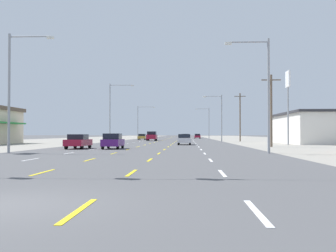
{
  "coord_description": "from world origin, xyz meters",
  "views": [
    {
      "loc": [
        3.89,
        -8.28,
        1.53
      ],
      "look_at": [
        0.95,
        53.36,
        2.72
      ],
      "focal_mm": 42.33,
      "sensor_mm": 36.0,
      "label": 1
    }
  ],
  "objects_px": {
    "sedan_inner_right_mid": "(184,139)",
    "sedan_far_right_farthest": "(197,136)",
    "sedan_far_left_near": "(78,141)",
    "streetlight_right_row_2": "(208,121)",
    "streetlight_left_row_1": "(112,108)",
    "sedan_far_left_far": "(142,137)",
    "streetlight_right_row_1": "(220,115)",
    "pole_sign_right_row_1": "(288,89)",
    "hatchback_inner_left_nearest": "(113,141)",
    "streetlight_left_row_0": "(13,84)",
    "sedan_inner_right_farther": "(186,137)",
    "streetlight_right_row_0": "(264,87)",
    "streetlight_left_row_2": "(140,119)",
    "suv_inner_left_midfar": "(152,136)"
  },
  "relations": [
    {
      "from": "sedan_far_right_farthest",
      "to": "suv_inner_left_midfar",
      "type": "bearing_deg",
      "value": -105.64
    },
    {
      "from": "suv_inner_left_midfar",
      "to": "sedan_far_right_farthest",
      "type": "distance_m",
      "value": 39.39
    },
    {
      "from": "streetlight_left_row_1",
      "to": "streetlight_right_row_2",
      "type": "height_order",
      "value": "streetlight_left_row_1"
    },
    {
      "from": "streetlight_right_row_0",
      "to": "streetlight_right_row_2",
      "type": "distance_m",
      "value": 81.93
    },
    {
      "from": "sedan_inner_right_mid",
      "to": "streetlight_left_row_2",
      "type": "relative_size",
      "value": 0.48
    },
    {
      "from": "sedan_inner_right_mid",
      "to": "suv_inner_left_midfar",
      "type": "xyz_separation_m",
      "value": [
        -7.05,
        29.27,
        0.27
      ]
    },
    {
      "from": "streetlight_left_row_1",
      "to": "streetlight_right_row_1",
      "type": "relative_size",
      "value": 1.25
    },
    {
      "from": "sedan_far_left_far",
      "to": "streetlight_right_row_1",
      "type": "bearing_deg",
      "value": -55.83
    },
    {
      "from": "streetlight_right_row_0",
      "to": "hatchback_inner_left_nearest",
      "type": "bearing_deg",
      "value": 147.1
    },
    {
      "from": "hatchback_inner_left_nearest",
      "to": "sedan_far_right_farthest",
      "type": "relative_size",
      "value": 0.87
    },
    {
      "from": "sedan_far_left_near",
      "to": "streetlight_left_row_2",
      "type": "xyz_separation_m",
      "value": [
        -2.54,
        73.06,
        4.81
      ]
    },
    {
      "from": "pole_sign_right_row_1",
      "to": "streetlight_right_row_0",
      "type": "xyz_separation_m",
      "value": [
        -7.8,
        -23.76,
        -2.46
      ]
    },
    {
      "from": "sedan_inner_right_mid",
      "to": "streetlight_left_row_2",
      "type": "xyz_separation_m",
      "value": [
        -13.12,
        58.24,
        4.81
      ]
    },
    {
      "from": "streetlight_left_row_0",
      "to": "sedan_far_left_near",
      "type": "bearing_deg",
      "value": 72.8
    },
    {
      "from": "hatchback_inner_left_nearest",
      "to": "streetlight_left_row_1",
      "type": "distance_m",
      "value": 33.38
    },
    {
      "from": "streetlight_left_row_1",
      "to": "sedan_far_left_near",
      "type": "bearing_deg",
      "value": -85.27
    },
    {
      "from": "sedan_inner_right_farther",
      "to": "pole_sign_right_row_1",
      "type": "relative_size",
      "value": 0.45
    },
    {
      "from": "sedan_far_left_near",
      "to": "streetlight_right_row_0",
      "type": "bearing_deg",
      "value": -27.74
    },
    {
      "from": "pole_sign_right_row_1",
      "to": "streetlight_right_row_2",
      "type": "xyz_separation_m",
      "value": [
        -7.87,
        58.17,
        -2.41
      ]
    },
    {
      "from": "hatchback_inner_left_nearest",
      "to": "streetlight_right_row_2",
      "type": "distance_m",
      "value": 74.63
    },
    {
      "from": "pole_sign_right_row_1",
      "to": "streetlight_right_row_0",
      "type": "bearing_deg",
      "value": -108.18
    },
    {
      "from": "pole_sign_right_row_1",
      "to": "sedan_inner_right_farther",
      "type": "bearing_deg",
      "value": 106.31
    },
    {
      "from": "sedan_far_right_farthest",
      "to": "streetlight_left_row_0",
      "type": "xyz_separation_m",
      "value": [
        -16.91,
        -90.89,
        4.68
      ]
    },
    {
      "from": "sedan_far_left_near",
      "to": "streetlight_left_row_1",
      "type": "height_order",
      "value": "streetlight_left_row_1"
    },
    {
      "from": "sedan_far_left_far",
      "to": "streetlight_right_row_0",
      "type": "height_order",
      "value": "streetlight_right_row_0"
    },
    {
      "from": "sedan_far_right_farthest",
      "to": "sedan_inner_right_mid",
      "type": "bearing_deg",
      "value": -93.04
    },
    {
      "from": "sedan_far_left_near",
      "to": "streetlight_right_row_2",
      "type": "distance_m",
      "value": 75.09
    },
    {
      "from": "sedan_far_left_near",
      "to": "streetlight_right_row_1",
      "type": "xyz_separation_m",
      "value": [
        16.85,
        32.09,
        4.17
      ]
    },
    {
      "from": "streetlight_left_row_0",
      "to": "streetlight_left_row_2",
      "type": "height_order",
      "value": "streetlight_left_row_0"
    },
    {
      "from": "sedan_inner_right_mid",
      "to": "streetlight_right_row_2",
      "type": "xyz_separation_m",
      "value": [
        6.21,
        58.24,
        4.38
      ]
    },
    {
      "from": "sedan_far_left_near",
      "to": "streetlight_right_row_1",
      "type": "relative_size",
      "value": 0.53
    },
    {
      "from": "streetlight_right_row_2",
      "to": "streetlight_left_row_2",
      "type": "bearing_deg",
      "value": 180.0
    },
    {
      "from": "suv_inner_left_midfar",
      "to": "pole_sign_right_row_1",
      "type": "bearing_deg",
      "value": -54.11
    },
    {
      "from": "sedan_inner_right_mid",
      "to": "sedan_far_right_farthest",
      "type": "bearing_deg",
      "value": 86.96
    },
    {
      "from": "hatchback_inner_left_nearest",
      "to": "sedan_far_right_farthest",
      "type": "distance_m",
      "value": 82.96
    },
    {
      "from": "sedan_far_left_near",
      "to": "pole_sign_right_row_1",
      "type": "height_order",
      "value": "pole_sign_right_row_1"
    },
    {
      "from": "streetlight_right_row_2",
      "to": "sedan_inner_right_mid",
      "type": "bearing_deg",
      "value": -96.08
    },
    {
      "from": "sedan_far_left_near",
      "to": "sedan_inner_right_mid",
      "type": "height_order",
      "value": "same"
    },
    {
      "from": "streetlight_right_row_2",
      "to": "streetlight_right_row_0",
      "type": "bearing_deg",
      "value": -89.95
    },
    {
      "from": "sedan_far_left_near",
      "to": "streetlight_right_row_1",
      "type": "height_order",
      "value": "streetlight_right_row_1"
    },
    {
      "from": "sedan_inner_right_mid",
      "to": "sedan_inner_right_farther",
      "type": "distance_m",
      "value": 48.14
    },
    {
      "from": "sedan_inner_right_farther",
      "to": "sedan_far_left_near",
      "type": "bearing_deg",
      "value": -99.56
    },
    {
      "from": "hatchback_inner_left_nearest",
      "to": "streetlight_right_row_2",
      "type": "bearing_deg",
      "value": 79.77
    },
    {
      "from": "sedan_far_left_near",
      "to": "streetlight_left_row_2",
      "type": "distance_m",
      "value": 73.26
    },
    {
      "from": "sedan_far_left_far",
      "to": "sedan_inner_right_farther",
      "type": "relative_size",
      "value": 1.0
    },
    {
      "from": "sedan_inner_right_mid",
      "to": "streetlight_left_row_1",
      "type": "distance_m",
      "value": 22.43
    },
    {
      "from": "sedan_far_right_farthest",
      "to": "streetlight_right_row_0",
      "type": "xyz_separation_m",
      "value": [
        2.71,
        -90.89,
        4.33
      ]
    },
    {
      "from": "pole_sign_right_row_1",
      "to": "streetlight_left_row_0",
      "type": "distance_m",
      "value": 36.34
    },
    {
      "from": "sedan_inner_right_farther",
      "to": "streetlight_right_row_0",
      "type": "relative_size",
      "value": 0.51
    },
    {
      "from": "sedan_far_left_near",
      "to": "streetlight_right_row_2",
      "type": "xyz_separation_m",
      "value": [
        16.79,
        73.06,
        4.38
      ]
    }
  ]
}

